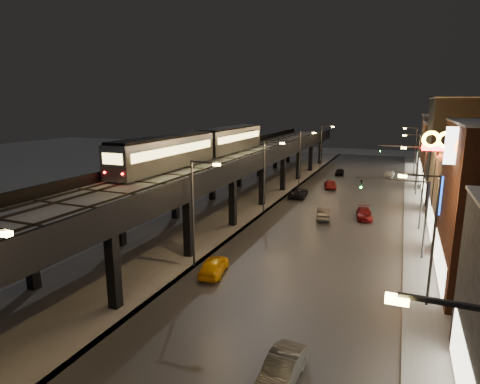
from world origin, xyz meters
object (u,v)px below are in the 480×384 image
(car_mid_silver, at_px, (298,193))
(car_onc_white, at_px, (364,214))
(car_near_white, at_px, (323,213))
(car_onc_red, at_px, (390,174))
(car_far_white, at_px, (340,172))
(car_onc_silver, at_px, (282,371))
(subway_train, at_px, (204,144))
(car_taxi, at_px, (214,266))
(sign_citgo, at_px, (463,168))
(car_mid_dark, at_px, (330,184))

(car_mid_silver, height_order, car_onc_white, car_mid_silver)
(car_near_white, distance_m, car_onc_red, 31.99)
(car_far_white, bearing_deg, car_onc_silver, 91.51)
(subway_train, distance_m, car_near_white, 16.96)
(car_mid_silver, bearing_deg, car_near_white, 115.03)
(car_taxi, distance_m, car_mid_silver, 28.80)
(car_taxi, relative_size, car_onc_white, 0.99)
(car_near_white, relative_size, car_far_white, 1.11)
(car_near_white, bearing_deg, car_taxi, 64.41)
(car_taxi, distance_m, sign_citgo, 19.25)
(car_mid_dark, bearing_deg, car_onc_silver, 84.68)
(car_mid_silver, relative_size, car_mid_dark, 1.08)
(subway_train, relative_size, car_mid_silver, 7.09)
(car_onc_white, distance_m, car_onc_red, 29.64)
(car_mid_dark, bearing_deg, car_onc_white, 100.40)
(car_mid_silver, bearing_deg, car_mid_dark, -115.60)
(car_taxi, xyz_separation_m, car_far_white, (2.51, 49.72, -0.07))
(car_far_white, distance_m, car_onc_red, 8.90)
(car_onc_silver, distance_m, car_onc_white, 31.04)
(car_mid_dark, bearing_deg, car_far_white, -100.44)
(car_mid_dark, xyz_separation_m, car_far_white, (-0.39, 12.75, -0.01))
(car_mid_silver, xyz_separation_m, car_onc_silver, (8.89, -39.04, 0.02))
(car_onc_silver, relative_size, sign_citgo, 0.36)
(car_near_white, bearing_deg, sign_citgo, 116.40)
(car_mid_silver, bearing_deg, subway_train, 43.60)
(car_far_white, xyz_separation_m, sign_citgo, (14.49, -46.54, 8.53))
(car_onc_white, relative_size, sign_citgo, 0.36)
(subway_train, bearing_deg, car_onc_red, 56.40)
(car_far_white, height_order, sign_citgo, sign_citgo)
(car_onc_red, distance_m, sign_citgo, 48.28)
(car_far_white, bearing_deg, subway_train, 64.12)
(car_onc_white, height_order, sign_citgo, sign_citgo)
(car_onc_silver, distance_m, car_onc_red, 60.68)
(car_taxi, distance_m, car_far_white, 49.78)
(car_onc_white, bearing_deg, subway_train, 179.24)
(car_mid_dark, xyz_separation_m, sign_citgo, (14.11, -33.79, 8.53))
(car_onc_white, xyz_separation_m, sign_citgo, (7.37, -17.60, 8.57))
(subway_train, bearing_deg, car_onc_silver, -56.84)
(car_far_white, height_order, car_onc_white, car_far_white)
(subway_train, height_order, car_onc_white, subway_train)
(subway_train, relative_size, car_onc_silver, 8.20)
(car_mid_dark, height_order, sign_citgo, sign_citgo)
(car_mid_dark, distance_m, car_onc_silver, 47.55)
(car_near_white, height_order, car_far_white, car_near_white)
(car_onc_red, height_order, sign_citgo, sign_citgo)
(car_mid_silver, distance_m, car_onc_silver, 40.04)
(car_mid_dark, bearing_deg, sign_citgo, 100.48)
(car_mid_dark, bearing_deg, subway_train, 43.38)
(car_taxi, bearing_deg, subway_train, -71.56)
(subway_train, relative_size, car_onc_red, 9.03)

